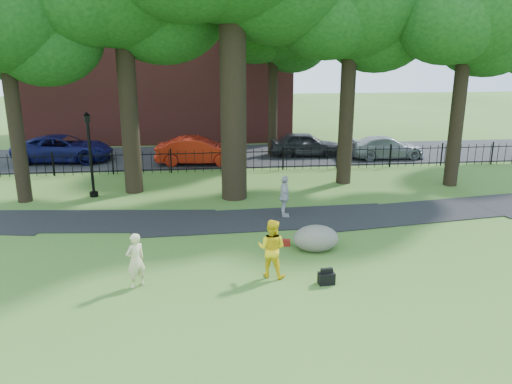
{
  "coord_description": "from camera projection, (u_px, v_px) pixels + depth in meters",
  "views": [
    {
      "loc": [
        -1.42,
        -14.06,
        6.3
      ],
      "look_at": [
        0.39,
        2.0,
        1.67
      ],
      "focal_mm": 35.0,
      "sensor_mm": 36.0,
      "label": 1
    }
  ],
  "objects": [
    {
      "name": "footpath",
      "position": [
        266.0,
        220.0,
        19.15
      ],
      "size": [
        36.07,
        3.85,
        0.03
      ],
      "primitive_type": "cube",
      "rotation": [
        0.0,
        0.0,
        0.03
      ],
      "color": "black",
      "rests_on": "ground"
    },
    {
      "name": "brick_building",
      "position": [
        162.0,
        54.0,
        36.16
      ],
      "size": [
        18.0,
        8.0,
        12.0
      ],
      "primitive_type": "cube",
      "color": "maroon",
      "rests_on": "ground"
    },
    {
      "name": "red_bag",
      "position": [
        286.0,
        243.0,
        16.59
      ],
      "size": [
        0.34,
        0.24,
        0.21
      ],
      "primitive_type": "cube",
      "rotation": [
        0.0,
        0.0,
        -0.17
      ],
      "color": "maroon",
      "rests_on": "ground"
    },
    {
      "name": "navy_van",
      "position": [
        64.0,
        149.0,
        28.88
      ],
      "size": [
        5.68,
        2.92,
        1.53
      ],
      "primitive_type": "imported",
      "rotation": [
        0.0,
        0.0,
        1.5
      ],
      "color": "#0D1044",
      "rests_on": "ground"
    },
    {
      "name": "man",
      "position": [
        272.0,
        248.0,
        14.17
      ],
      "size": [
        1.03,
        0.94,
        1.71
      ],
      "primitive_type": "imported",
      "rotation": [
        0.0,
        0.0,
        2.7
      ],
      "color": "yellow",
      "rests_on": "ground"
    },
    {
      "name": "grey_car",
      "position": [
        305.0,
        144.0,
        30.46
      ],
      "size": [
        4.43,
        2.06,
        1.47
      ],
      "primitive_type": "imported",
      "rotation": [
        0.0,
        0.0,
        1.49
      ],
      "color": "black",
      "rests_on": "ground"
    },
    {
      "name": "iron_fence",
      "position": [
        228.0,
        160.0,
        26.61
      ],
      "size": [
        44.0,
        0.04,
        1.2
      ],
      "color": "black",
      "rests_on": "ground"
    },
    {
      "name": "ground",
      "position": [
        251.0,
        262.0,
        15.32
      ],
      "size": [
        120.0,
        120.0,
        0.0
      ],
      "primitive_type": "plane",
      "color": "#3C5F21",
      "rests_on": "ground"
    },
    {
      "name": "woman",
      "position": [
        136.0,
        260.0,
        13.55
      ],
      "size": [
        0.67,
        0.65,
        1.55
      ],
      "primitive_type": "imported",
      "rotation": [
        0.0,
        0.0,
        3.82
      ],
      "color": "beige",
      "rests_on": "ground"
    },
    {
      "name": "backpack",
      "position": [
        326.0,
        278.0,
        13.87
      ],
      "size": [
        0.47,
        0.31,
        0.33
      ],
      "primitive_type": "cube",
      "rotation": [
        0.0,
        0.0,
        0.08
      ],
      "color": "black",
      "rests_on": "ground"
    },
    {
      "name": "tree_row",
      "position": [
        242.0,
        4.0,
        21.15
      ],
      "size": [
        26.82,
        7.96,
        12.42
      ],
      "color": "black",
      "rests_on": "ground"
    },
    {
      "name": "street",
      "position": [
        224.0,
        156.0,
        30.6
      ],
      "size": [
        80.0,
        7.0,
        0.02
      ],
      "primitive_type": "cube",
      "color": "black",
      "rests_on": "ground"
    },
    {
      "name": "silver_car",
      "position": [
        386.0,
        147.0,
        29.83
      ],
      "size": [
        4.54,
        1.87,
        1.31
      ],
      "primitive_type": "imported",
      "rotation": [
        0.0,
        0.0,
        1.58
      ],
      "color": "gray",
      "rests_on": "ground"
    },
    {
      "name": "pedestrian",
      "position": [
        284.0,
        197.0,
        19.24
      ],
      "size": [
        0.49,
        1.0,
        1.65
      ],
      "primitive_type": "imported",
      "rotation": [
        0.0,
        0.0,
        1.47
      ],
      "color": "#B3B3B8",
      "rests_on": "ground"
    },
    {
      "name": "boulder",
      "position": [
        316.0,
        237.0,
        16.21
      ],
      "size": [
        1.7,
        1.43,
        0.87
      ],
      "primitive_type": "ellipsoid",
      "rotation": [
        0.0,
        0.0,
        0.23
      ],
      "color": "#686157",
      "rests_on": "ground"
    },
    {
      "name": "red_sedan",
      "position": [
        198.0,
        151.0,
        28.25
      ],
      "size": [
        4.82,
        2.04,
        1.55
      ],
      "primitive_type": "imported",
      "rotation": [
        0.0,
        0.0,
        1.48
      ],
      "color": "#AC1E0D",
      "rests_on": "ground"
    },
    {
      "name": "lamppost",
      "position": [
        90.0,
        156.0,
        21.7
      ],
      "size": [
        0.37,
        0.37,
        3.75
      ],
      "rotation": [
        0.0,
        0.0,
        0.27
      ],
      "color": "black",
      "rests_on": "ground"
    }
  ]
}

